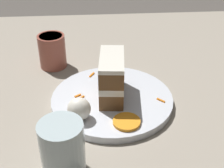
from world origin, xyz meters
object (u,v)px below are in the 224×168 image
(plate, at_px, (112,100))
(orange_garnish, at_px, (127,122))
(drinking_glass, at_px, (63,153))
(cream_dollop, at_px, (79,109))
(coffee_mug, at_px, (52,50))
(cake_slice, at_px, (112,77))

(plate, height_order, orange_garnish, orange_garnish)
(orange_garnish, bearing_deg, plate, -76.68)
(plate, height_order, drinking_glass, drinking_glass)
(cream_dollop, relative_size, drinking_glass, 0.46)
(orange_garnish, xyz_separation_m, coffee_mug, (0.17, -0.28, 0.03))
(cream_dollop, bearing_deg, plate, -134.93)
(plate, relative_size, coffee_mug, 3.05)
(cream_dollop, relative_size, orange_garnish, 0.87)
(plate, height_order, cake_slice, cake_slice)
(orange_garnish, distance_m, drinking_glass, 0.16)
(cream_dollop, distance_m, coffee_mug, 0.27)
(drinking_glass, distance_m, coffee_mug, 0.38)
(coffee_mug, bearing_deg, drinking_glass, 97.51)
(drinking_glass, xyz_separation_m, coffee_mug, (0.05, -0.38, 0.00))
(cake_slice, height_order, coffee_mug, cake_slice)
(drinking_glass, bearing_deg, cream_dollop, -101.12)
(cake_slice, distance_m, orange_garnish, 0.11)
(cream_dollop, bearing_deg, coffee_mug, -73.70)
(plate, bearing_deg, cake_slice, -89.88)
(plate, bearing_deg, drinking_glass, 63.92)
(cake_slice, height_order, orange_garnish, cake_slice)
(cake_slice, bearing_deg, plate, -84.40)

